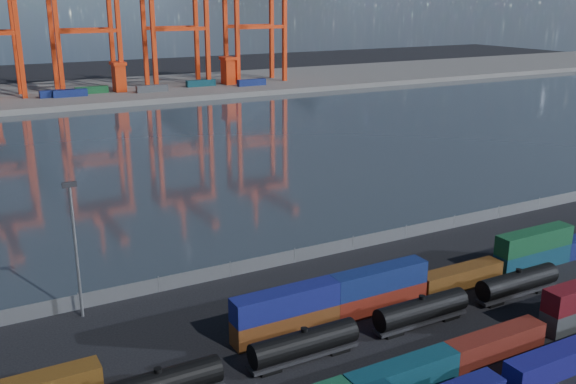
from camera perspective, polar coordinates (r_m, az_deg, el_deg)
ground at (r=71.65m, az=11.96°, el=-13.90°), size 700.00×700.00×0.00m
harbor_water at (r=160.54m, az=-13.00°, el=3.41°), size 700.00×700.00×0.00m
far_quay at (r=261.52m, az=-19.52°, el=8.18°), size 700.00×70.00×2.00m
container_row_mid at (r=67.34m, az=12.95°, el=-14.37°), size 141.24×2.50×5.32m
container_row_north at (r=80.60m, az=9.83°, el=-8.50°), size 141.18×2.58×5.50m
waterfront_fence at (r=91.70m, az=0.60°, el=-5.71°), size 160.12×0.12×2.20m
yard_light_mast at (r=77.53m, az=-18.39°, el=-4.35°), size 1.60×0.40×16.60m
quay_containers at (r=245.39m, az=-21.53°, el=8.01°), size 172.58×10.99×2.60m
straddle_carriers at (r=250.48m, az=-19.85°, el=9.39°), size 140.00×7.00×11.10m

